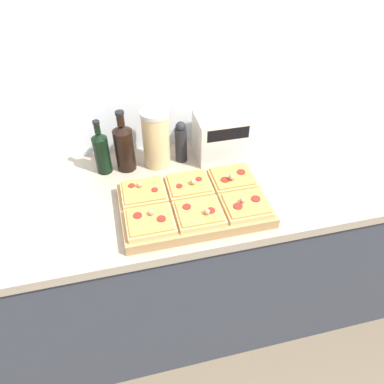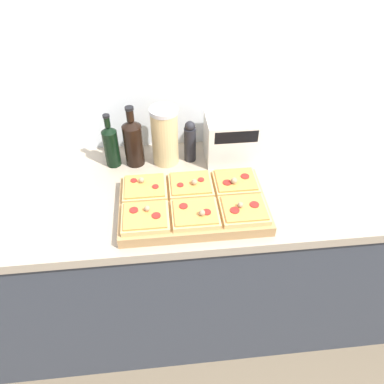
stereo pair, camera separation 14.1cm
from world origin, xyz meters
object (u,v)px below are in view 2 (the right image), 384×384
(olive_oil_bottle, at_px, (111,145))
(grain_jar_tall, at_px, (165,136))
(wine_bottle, at_px, (133,141))
(cutting_board, at_px, (193,205))
(toaster_oven, at_px, (232,138))
(pepper_mill, at_px, (190,141))

(olive_oil_bottle, relative_size, grain_jar_tall, 0.95)
(olive_oil_bottle, xyz_separation_m, wine_bottle, (0.09, -0.00, 0.01))
(cutting_board, distance_m, toaster_oven, 0.39)
(wine_bottle, xyz_separation_m, toaster_oven, (0.42, -0.00, -0.01))
(olive_oil_bottle, height_order, wine_bottle, wine_bottle)
(toaster_oven, bearing_deg, cutting_board, -122.43)
(wine_bottle, height_order, grain_jar_tall, wine_bottle)
(olive_oil_bottle, distance_m, pepper_mill, 0.34)
(cutting_board, relative_size, toaster_oven, 2.20)
(wine_bottle, height_order, pepper_mill, wine_bottle)
(cutting_board, bearing_deg, toaster_oven, 57.57)
(pepper_mill, bearing_deg, grain_jar_tall, 180.00)
(pepper_mill, bearing_deg, wine_bottle, 180.00)
(wine_bottle, distance_m, grain_jar_tall, 0.14)
(wine_bottle, distance_m, pepper_mill, 0.24)
(olive_oil_bottle, relative_size, wine_bottle, 0.89)
(olive_oil_bottle, xyz_separation_m, pepper_mill, (0.34, -0.00, -0.01))
(grain_jar_tall, height_order, toaster_oven, grain_jar_tall)
(grain_jar_tall, bearing_deg, toaster_oven, -0.17)
(wine_bottle, bearing_deg, cutting_board, -55.68)
(olive_oil_bottle, height_order, pepper_mill, olive_oil_bottle)
(olive_oil_bottle, relative_size, toaster_oven, 0.98)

